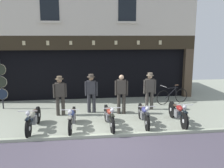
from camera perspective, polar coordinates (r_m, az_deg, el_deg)
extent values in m
cube|color=gray|center=(13.19, -3.95, -3.76)|extent=(22.60, 10.00, 0.08)
cube|color=#A2AA92|center=(8.52, -2.05, -11.91)|extent=(22.60, 0.16, 0.18)
cube|color=black|center=(15.19, -4.50, 3.36)|extent=(9.75, 4.00, 2.60)
cube|color=#4C3D2D|center=(14.29, 16.75, 2.42)|extent=(0.44, 0.36, 2.60)
cube|color=black|center=(13.44, -4.16, 2.91)|extent=(9.33, 0.03, 2.18)
cube|color=black|center=(12.88, -4.15, 9.34)|extent=(10.60, 0.24, 0.70)
cube|color=#C6B789|center=(13.01, -19.39, 8.77)|extent=(0.14, 0.03, 0.20)
cube|color=#C6B789|center=(12.83, -14.38, 9.02)|extent=(0.14, 0.03, 0.22)
cube|color=#C6B789|center=(12.74, -9.36, 9.21)|extent=(0.14, 0.03, 0.19)
cube|color=#C6B789|center=(12.74, -4.21, 9.32)|extent=(0.14, 0.03, 0.22)
cube|color=#C6B789|center=(12.85, 0.90, 9.37)|extent=(0.14, 0.03, 0.20)
cube|color=#C6B789|center=(13.06, 6.00, 9.34)|extent=(0.14, 0.03, 0.20)
cube|color=#C6B789|center=(13.37, 10.90, 9.24)|extent=(0.14, 0.03, 0.21)
cube|color=beige|center=(13.02, -4.28, 16.87)|extent=(10.60, 0.40, 2.71)
cube|color=black|center=(12.87, -14.01, 16.65)|extent=(0.90, 0.02, 1.30)
cube|color=beige|center=(12.78, -13.88, 13.55)|extent=(1.10, 0.12, 0.10)
cube|color=black|center=(13.00, 3.48, 16.89)|extent=(0.90, 0.02, 1.30)
cube|color=beige|center=(12.92, 3.48, 13.81)|extent=(1.10, 0.12, 0.10)
cylinder|color=black|center=(8.77, -18.46, -9.59)|extent=(0.10, 0.66, 0.65)
cylinder|color=silver|center=(8.77, -18.46, -9.59)|extent=(0.11, 0.15, 0.14)
cylinder|color=black|center=(10.08, -16.47, -6.76)|extent=(0.11, 0.66, 0.65)
cylinder|color=silver|center=(10.08, -16.47, -6.76)|extent=(0.12, 0.15, 0.14)
cube|color=black|center=(9.39, -17.44, -7.38)|extent=(0.14, 1.31, 0.07)
cube|color=slate|center=(9.41, -17.41, -7.79)|extent=(0.22, 0.33, 0.26)
ellipsoid|color=#A3A28A|center=(9.17, -17.75, -6.53)|extent=(0.24, 0.47, 0.20)
ellipsoid|color=#38281E|center=(9.57, -17.15, -5.88)|extent=(0.22, 0.31, 0.10)
cube|color=black|center=(8.66, -18.60, -7.44)|extent=(0.12, 0.36, 0.04)
sphere|color=silver|center=(8.67, -18.57, -6.35)|extent=(0.15, 0.15, 0.15)
cylinder|color=silver|center=(8.65, -18.60, -5.84)|extent=(0.62, 0.06, 0.02)
cylinder|color=silver|center=(8.71, -18.51, -7.71)|extent=(0.05, 0.26, 0.61)
cylinder|color=black|center=(8.62, -9.49, -9.60)|extent=(0.12, 0.63, 0.63)
cylinder|color=silver|center=(8.62, -9.49, -9.60)|extent=(0.11, 0.15, 0.14)
cylinder|color=black|center=(9.86, -8.62, -6.89)|extent=(0.13, 0.63, 0.63)
cylinder|color=silver|center=(9.86, -8.62, -6.89)|extent=(0.12, 0.15, 0.14)
cube|color=gray|center=(9.20, -9.05, -7.45)|extent=(0.16, 1.22, 0.07)
cube|color=slate|center=(9.22, -9.03, -7.86)|extent=(0.22, 0.33, 0.26)
ellipsoid|color=navy|center=(8.99, -9.19, -6.56)|extent=(0.25, 0.47, 0.20)
ellipsoid|color=#38281E|center=(9.37, -8.93, -5.94)|extent=(0.22, 0.31, 0.10)
cube|color=gray|center=(8.51, -9.56, -7.49)|extent=(0.13, 0.37, 0.04)
sphere|color=silver|center=(8.52, -9.55, -6.31)|extent=(0.15, 0.15, 0.15)
cylinder|color=silver|center=(8.49, -9.57, -5.79)|extent=(0.62, 0.07, 0.02)
cylinder|color=silver|center=(8.56, -9.52, -7.69)|extent=(0.05, 0.26, 0.61)
cylinder|color=black|center=(8.64, 0.09, -9.28)|extent=(0.11, 0.67, 0.66)
cylinder|color=silver|center=(8.64, 0.09, -9.28)|extent=(0.11, 0.15, 0.15)
cylinder|color=black|center=(9.89, -1.31, -6.60)|extent=(0.12, 0.67, 0.66)
cylinder|color=silver|center=(9.89, -1.31, -6.60)|extent=(0.12, 0.15, 0.15)
cube|color=black|center=(9.22, -0.66, -7.15)|extent=(0.14, 1.24, 0.07)
cube|color=slate|center=(9.24, -0.66, -7.56)|extent=(0.22, 0.33, 0.26)
ellipsoid|color=maroon|center=(9.01, -0.50, -6.26)|extent=(0.24, 0.47, 0.20)
ellipsoid|color=#38281E|center=(9.40, -0.91, -5.65)|extent=(0.22, 0.31, 0.10)
cube|color=black|center=(8.52, 0.09, -7.06)|extent=(0.12, 0.36, 0.04)
sphere|color=silver|center=(8.53, 0.02, -5.99)|extent=(0.15, 0.15, 0.15)
cylinder|color=silver|center=(8.51, 0.02, -5.48)|extent=(0.62, 0.06, 0.02)
cylinder|color=silver|center=(8.58, 0.04, -7.37)|extent=(0.05, 0.29, 0.60)
cylinder|color=black|center=(8.97, 8.01, -8.74)|extent=(0.11, 0.63, 0.63)
cylinder|color=silver|center=(8.97, 8.01, -8.74)|extent=(0.11, 0.14, 0.14)
cylinder|color=black|center=(10.26, 6.44, -6.13)|extent=(0.12, 0.63, 0.63)
cylinder|color=silver|center=(10.26, 6.44, -6.13)|extent=(0.12, 0.14, 0.14)
cube|color=black|center=(9.57, 7.19, -6.67)|extent=(0.14, 1.28, 0.07)
cube|color=slate|center=(9.59, 7.18, -7.07)|extent=(0.22, 0.33, 0.26)
ellipsoid|color=navy|center=(9.36, 7.41, -5.81)|extent=(0.25, 0.47, 0.20)
ellipsoid|color=#38281E|center=(9.75, 6.94, -5.22)|extent=(0.22, 0.31, 0.10)
cube|color=black|center=(8.86, 8.07, -6.71)|extent=(0.12, 0.37, 0.04)
sphere|color=silver|center=(8.87, 8.02, -5.57)|extent=(0.15, 0.15, 0.15)
cylinder|color=silver|center=(8.84, 8.03, -5.07)|extent=(0.62, 0.06, 0.02)
cylinder|color=silver|center=(8.91, 8.01, -6.90)|extent=(0.05, 0.23, 0.62)
cylinder|color=black|center=(9.37, 16.11, -8.08)|extent=(0.10, 0.67, 0.67)
cylinder|color=silver|center=(9.37, 16.11, -8.08)|extent=(0.11, 0.15, 0.15)
cylinder|color=black|center=(10.63, 13.44, -5.64)|extent=(0.11, 0.67, 0.67)
cylinder|color=silver|center=(10.63, 13.44, -5.64)|extent=(0.12, 0.15, 0.15)
cube|color=black|center=(9.96, 14.72, -6.13)|extent=(0.13, 1.30, 0.07)
cube|color=slate|center=(9.98, 14.70, -6.51)|extent=(0.21, 0.33, 0.26)
ellipsoid|color=maroon|center=(9.75, 15.11, -5.29)|extent=(0.24, 0.47, 0.20)
ellipsoid|color=#38281E|center=(10.14, 14.30, -4.74)|extent=(0.21, 0.31, 0.10)
cube|color=black|center=(9.26, 16.23, -6.01)|extent=(0.12, 0.36, 0.04)
sphere|color=silver|center=(9.27, 16.15, -5.04)|extent=(0.15, 0.15, 0.15)
cylinder|color=silver|center=(9.25, 16.18, -4.56)|extent=(0.62, 0.05, 0.02)
cylinder|color=silver|center=(9.31, 16.12, -6.31)|extent=(0.05, 0.25, 0.61)
cylinder|color=#38332D|center=(10.82, -11.04, -4.80)|extent=(0.15, 0.15, 0.83)
cylinder|color=#38332D|center=(10.81, -12.21, -4.86)|extent=(0.15, 0.15, 0.83)
cube|color=#38332D|center=(10.65, -11.77, -1.29)|extent=(0.41, 0.27, 0.58)
cube|color=silver|center=(10.75, -11.82, -0.80)|extent=(0.14, 0.04, 0.32)
cube|color=brown|center=(10.76, -11.82, -0.85)|extent=(0.05, 0.02, 0.30)
cylinder|color=#38332D|center=(10.67, -10.50, -1.43)|extent=(0.09, 0.09, 0.58)
cylinder|color=#38332D|center=(10.65, -13.02, -1.56)|extent=(0.09, 0.09, 0.58)
sphere|color=#9E7A5B|center=(10.57, -11.85, 0.84)|extent=(0.21, 0.21, 0.21)
cylinder|color=brown|center=(10.56, -11.86, 1.15)|extent=(0.35, 0.35, 0.01)
cylinder|color=brown|center=(10.55, -11.88, 1.45)|extent=(0.22, 0.22, 0.11)
cylinder|color=#2D2D33|center=(10.97, -4.10, -4.31)|extent=(0.15, 0.15, 0.86)
cylinder|color=#2D2D33|center=(11.00, -5.24, -4.29)|extent=(0.15, 0.15, 0.86)
cube|color=#2D2D33|center=(10.82, -4.73, -0.76)|extent=(0.41, 0.29, 0.57)
cube|color=white|center=(10.92, -4.65, -0.28)|extent=(0.14, 0.05, 0.32)
cube|color=navy|center=(10.94, -4.64, -0.32)|extent=(0.05, 0.02, 0.30)
cylinder|color=#2D2D33|center=(10.81, -3.49, -1.10)|extent=(0.09, 0.09, 0.62)
cylinder|color=#2D2D33|center=(10.87, -5.95, -1.06)|extent=(0.09, 0.09, 0.62)
sphere|color=#9E7A5B|center=(10.75, -4.77, 1.33)|extent=(0.21, 0.21, 0.21)
cylinder|color=#4C4238|center=(10.74, -4.77, 1.63)|extent=(0.35, 0.35, 0.01)
cylinder|color=#4C4238|center=(10.73, -4.78, 1.93)|extent=(0.22, 0.22, 0.11)
cylinder|color=#38332D|center=(10.78, 2.72, -4.44)|extent=(0.15, 0.15, 0.90)
cylinder|color=#38332D|center=(10.79, 1.55, -4.42)|extent=(0.15, 0.15, 0.90)
cube|color=#38332D|center=(10.62, 2.16, -0.64)|extent=(0.42, 0.29, 0.59)
cube|color=silver|center=(10.72, 2.19, -0.14)|extent=(0.14, 0.05, 0.33)
cube|color=maroon|center=(10.73, 2.20, -0.19)|extent=(0.05, 0.02, 0.31)
cylinder|color=#38332D|center=(10.62, 3.42, -0.96)|extent=(0.09, 0.09, 0.62)
cylinder|color=#38332D|center=(10.64, 0.89, -0.91)|extent=(0.09, 0.09, 0.62)
sphere|color=tan|center=(10.54, 2.18, 1.54)|extent=(0.21, 0.21, 0.21)
cylinder|color=#47423D|center=(11.55, 9.01, -3.69)|extent=(0.15, 0.15, 0.84)
cylinder|color=#47423D|center=(11.52, 7.93, -3.70)|extent=(0.15, 0.15, 0.84)
cube|color=#47423D|center=(11.38, 8.57, -0.33)|extent=(0.40, 0.26, 0.59)
cube|color=silver|center=(11.47, 8.50, 0.13)|extent=(0.14, 0.04, 0.33)
cube|color=navy|center=(11.49, 8.48, 0.08)|extent=(0.05, 0.02, 0.30)
cylinder|color=#47423D|center=(11.43, 9.73, -0.62)|extent=(0.09, 0.09, 0.63)
cylinder|color=#47423D|center=(11.36, 7.39, -0.63)|extent=(0.09, 0.09, 0.63)
sphere|color=tan|center=(11.30, 8.63, 1.68)|extent=(0.20, 0.20, 0.20)
cylinder|color=#7F705B|center=(11.30, 8.64, 1.96)|extent=(0.35, 0.35, 0.01)
cylinder|color=#7F705B|center=(11.29, 8.65, 2.24)|extent=(0.21, 0.21, 0.11)
cylinder|color=#232328|center=(12.40, -23.82, -0.05)|extent=(0.06, 0.06, 2.29)
cylinder|color=#23281E|center=(12.28, -24.09, 3.01)|extent=(0.48, 0.03, 0.48)
torus|color=beige|center=(12.29, -24.07, 3.02)|extent=(0.51, 0.04, 0.51)
cylinder|color=#23281E|center=(12.36, -23.88, 0.43)|extent=(0.48, 0.03, 0.48)
torus|color=beige|center=(12.37, -23.86, 0.44)|extent=(0.51, 0.04, 0.51)
cylinder|color=#192338|center=(12.47, -23.68, -2.11)|extent=(0.48, 0.03, 0.48)
torus|color=beige|center=(12.48, -23.66, -2.10)|extent=(0.51, 0.04, 0.51)
cube|color=silver|center=(13.57, 5.89, 4.64)|extent=(0.78, 0.02, 1.08)
cube|color=#511E19|center=(13.51, 5.94, 6.48)|extent=(0.78, 0.01, 0.20)
torus|color=black|center=(12.47, 11.50, -3.05)|extent=(0.70, 0.23, 0.71)
torus|color=black|center=(13.10, 15.45, -2.55)|extent=(0.70, 0.23, 0.71)
cylinder|color=black|center=(12.67, 13.16, -2.06)|extent=(0.60, 0.20, 0.51)
cylinder|color=black|center=(12.68, 13.61, -0.87)|extent=(0.59, 0.19, 0.03)
cylinder|color=black|center=(12.82, 14.29, -1.41)|extent=(0.13, 0.06, 0.52)
ellipsoid|color=#332319|center=(12.80, 14.50, -0.25)|extent=(0.26, 0.18, 0.06)
cylinder|color=silver|center=(12.34, 11.60, -0.53)|extent=(0.15, 0.49, 0.02)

